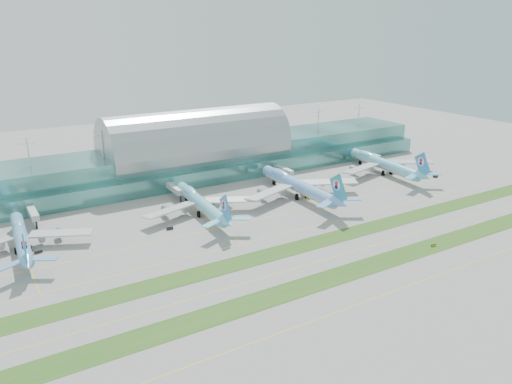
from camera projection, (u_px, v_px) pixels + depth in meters
ground at (319, 244)px, 224.82m from camera, size 700.00×700.00×0.00m
terminal at (197, 154)px, 324.74m from camera, size 340.00×69.10×36.00m
grass_strip_near at (362, 268)px, 202.10m from camera, size 420.00×12.00×0.08m
grass_strip_far at (317, 242)px, 226.42m from camera, size 420.00×12.00×0.08m
taxiline_a at (399, 289)px, 185.90m from camera, size 420.00×0.35×0.01m
taxiline_b at (340, 255)px, 213.46m from camera, size 420.00×0.35×0.01m
taxiline_c at (296, 230)px, 239.41m from camera, size 420.00×0.35×0.01m
taxiline_d at (271, 216)px, 257.24m from camera, size 420.00×0.35×0.01m
airliner_a at (21, 237)px, 217.60m from camera, size 59.91×68.07×18.73m
airliner_b at (201, 202)px, 259.31m from camera, size 65.03×74.03×20.37m
airliner_c at (297, 184)px, 285.43m from camera, size 74.34×84.41×23.24m
airliner_d at (383, 163)px, 331.30m from camera, size 71.33×81.49×22.43m
gse_b at (38, 251)px, 215.72m from camera, size 3.41×2.14×1.40m
gse_c at (170, 228)px, 240.68m from camera, size 3.28×1.95×1.53m
gse_d at (231, 218)px, 253.53m from camera, size 3.30×2.42×1.41m
gse_e at (310, 197)px, 284.09m from camera, size 4.18×2.51×1.71m
gse_f at (340, 193)px, 290.75m from camera, size 4.29×2.24×1.58m
gse_g at (412, 176)px, 324.34m from camera, size 3.76×2.47×1.49m
gse_h at (435, 176)px, 324.08m from camera, size 4.24×3.06×1.46m
taxiway_sign_east at (434, 245)px, 221.79m from camera, size 2.54×0.57×1.07m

